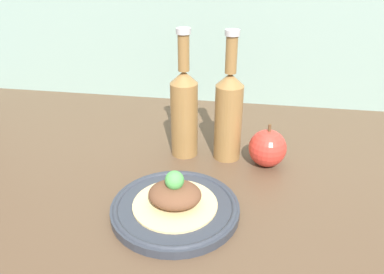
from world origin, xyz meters
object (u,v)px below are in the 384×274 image
object	(u,v)px
cider_bottle_left	(184,110)
apple	(267,148)
plate	(175,208)
cider_bottle_right	(228,113)
plated_food	(175,195)

from	to	relation	value
cider_bottle_left	apple	distance (cm)	20.76
plate	cider_bottle_right	xyz separation A→B (cm)	(7.69, 22.57, 10.29)
cider_bottle_right	plate	bearing A→B (deg)	-108.81
plate	plated_food	size ratio (longest dim) A/B	1.52
cider_bottle_right	apple	bearing A→B (deg)	-12.94
plate	cider_bottle_left	xyz separation A→B (cm)	(-2.33, 22.57, 10.29)
plate	cider_bottle_right	size ratio (longest dim) A/B	0.81
cider_bottle_right	apple	size ratio (longest dim) A/B	2.93
plate	cider_bottle_right	distance (cm)	25.97
cider_bottle_left	cider_bottle_right	bearing A→B (deg)	0.00
plated_food	apple	size ratio (longest dim) A/B	1.57
cider_bottle_left	cider_bottle_right	xyz separation A→B (cm)	(10.02, 0.00, 0.00)
plate	plated_food	world-z (taller)	plated_food
plated_food	cider_bottle_left	bearing A→B (deg)	95.90
plate	cider_bottle_left	size ratio (longest dim) A/B	0.81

